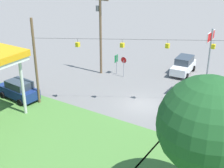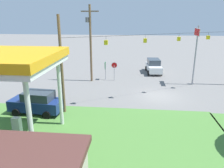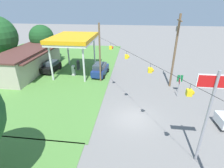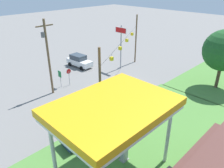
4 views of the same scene
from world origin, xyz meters
The scene contains 11 objects.
ground_plane centered at (0.00, 0.00, 0.00)m, with size 160.00×160.00×0.00m, color slate.
gas_station_canopy centered at (11.86, 9.75, 5.51)m, with size 8.62×6.32×6.05m.
fuel_pump_near centered at (10.57, 9.75, 0.79)m, with size 0.71×0.56×1.65m.
car_at_pumps_front centered at (11.07, 5.47, 1.02)m, with size 4.66×2.39×2.00m.
car_on_crossroad centered at (-0.21, -10.34, 1.03)m, with size 2.36×4.93×2.05m.
stop_sign_roadside centered at (5.31, -5.40, 1.81)m, with size 0.80×0.08×2.50m.
stop_sign_overhead centered at (-4.55, -4.70, 5.03)m, with size 0.22×2.27×7.18m.
route_sign centered at (6.54, -5.75, 1.71)m, with size 0.10×0.70×2.40m.
utility_pole_main centered at (8.32, -5.01, 5.36)m, with size 2.20×0.44×9.58m.
signal_span_gantry centered at (0.00, -0.01, 4.57)m, with size 17.80×10.24×8.36m.
tree_west_verge centered at (-8.67, 9.71, 5.31)m, with size 5.41×5.41×8.03m.
Camera 4 is at (20.97, 18.69, 13.60)m, focal length 35.00 mm.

